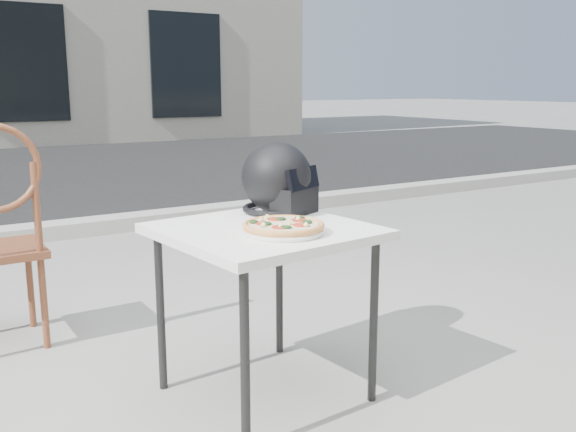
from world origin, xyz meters
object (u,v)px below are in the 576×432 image
cafe_table_main (264,243)px  helmet (278,181)px  plate (283,231)px  pizza (283,225)px

cafe_table_main → helmet: (0.19, 0.21, 0.19)m
cafe_table_main → helmet: size_ratio=2.03×
cafe_table_main → helmet: helmet is taller
cafe_table_main → plate: bearing=-89.1°
cafe_table_main → plate: (0.00, -0.13, 0.07)m
helmet → plate: bearing=-142.7°
plate → pizza: bearing=71.6°
cafe_table_main → helmet: 0.34m
pizza → cafe_table_main: bearing=90.9°
pizza → helmet: helmet is taller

